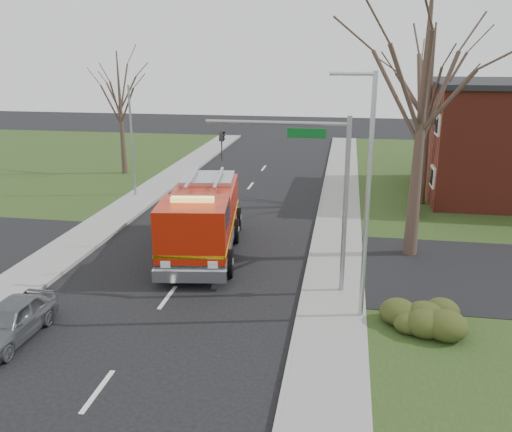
# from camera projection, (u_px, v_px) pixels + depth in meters

# --- Properties ---
(ground) EXTENTS (120.00, 120.00, 0.00)m
(ground) POSITION_uv_depth(u_px,v_px,m) (167.00, 298.00, 20.55)
(ground) COLOR black
(ground) RESTS_ON ground
(sidewalk_right) EXTENTS (2.40, 80.00, 0.15)m
(sidewalk_right) POSITION_uv_depth(u_px,v_px,m) (332.00, 308.00, 19.54)
(sidewalk_right) COLOR gray
(sidewalk_right) RESTS_ON ground
(sidewalk_left) EXTENTS (2.40, 80.00, 0.15)m
(sidewalk_left) POSITION_uv_depth(u_px,v_px,m) (18.00, 285.00, 21.51)
(sidewalk_left) COLOR gray
(sidewalk_left) RESTS_ON ground
(health_center_sign) EXTENTS (0.12, 2.00, 1.40)m
(health_center_sign) POSITION_uv_depth(u_px,v_px,m) (417.00, 201.00, 30.42)
(health_center_sign) COLOR #501213
(health_center_sign) RESTS_ON ground
(hedge_corner) EXTENTS (2.80, 2.00, 0.90)m
(hedge_corner) POSITION_uv_depth(u_px,v_px,m) (416.00, 314.00, 18.01)
(hedge_corner) COLOR #2E3A15
(hedge_corner) RESTS_ON lawn_right
(bare_tree_near) EXTENTS (6.00, 6.00, 12.00)m
(bare_tree_near) POSITION_uv_depth(u_px,v_px,m) (424.00, 90.00, 22.54)
(bare_tree_near) COLOR #392921
(bare_tree_near) RESTS_ON ground
(bare_tree_far) EXTENTS (5.25, 5.25, 10.50)m
(bare_tree_far) POSITION_uv_depth(u_px,v_px,m) (429.00, 96.00, 31.06)
(bare_tree_far) COLOR #392921
(bare_tree_far) RESTS_ON ground
(bare_tree_left) EXTENTS (4.50, 4.50, 9.00)m
(bare_tree_left) POSITION_uv_depth(u_px,v_px,m) (120.00, 100.00, 39.37)
(bare_tree_left) COLOR #392921
(bare_tree_left) RESTS_ON ground
(traffic_signal_mast) EXTENTS (5.29, 0.18, 6.80)m
(traffic_signal_mast) POSITION_uv_depth(u_px,v_px,m) (311.00, 173.00, 19.76)
(traffic_signal_mast) COLOR gray
(traffic_signal_mast) RESTS_ON ground
(streetlight_pole) EXTENTS (1.48, 0.16, 8.40)m
(streetlight_pole) POSITION_uv_depth(u_px,v_px,m) (366.00, 193.00, 17.62)
(streetlight_pole) COLOR #B7BABF
(streetlight_pole) RESTS_ON ground
(utility_pole_far) EXTENTS (0.14, 0.14, 7.00)m
(utility_pole_far) POSITION_uv_depth(u_px,v_px,m) (132.00, 142.00, 33.81)
(utility_pole_far) COLOR gray
(utility_pole_far) RESTS_ON ground
(fire_engine) EXTENTS (4.17, 8.72, 3.39)m
(fire_engine) POSITION_uv_depth(u_px,v_px,m) (202.00, 221.00, 24.67)
(fire_engine) COLOR #B51B08
(fire_engine) RESTS_ON ground
(parked_car_maroon) EXTENTS (1.61, 3.84, 1.30)m
(parked_car_maroon) POSITION_uv_depth(u_px,v_px,m) (10.00, 321.00, 17.42)
(parked_car_maroon) COLOR #585B5F
(parked_car_maroon) RESTS_ON ground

